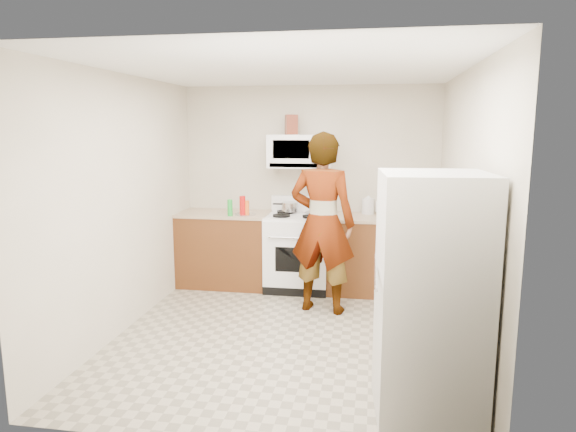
% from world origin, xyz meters
% --- Properties ---
extents(floor, '(3.60, 3.60, 0.00)m').
position_xyz_m(floor, '(0.00, 0.00, 0.00)').
color(floor, gray).
rests_on(floor, ground).
extents(back_wall, '(3.20, 0.02, 2.50)m').
position_xyz_m(back_wall, '(0.00, 1.79, 1.25)').
color(back_wall, beige).
rests_on(back_wall, floor).
extents(right_wall, '(0.02, 3.60, 2.50)m').
position_xyz_m(right_wall, '(1.59, 0.00, 1.25)').
color(right_wall, beige).
rests_on(right_wall, floor).
extents(cabinet_left, '(1.12, 0.62, 0.90)m').
position_xyz_m(cabinet_left, '(-1.04, 1.49, 0.45)').
color(cabinet_left, brown).
rests_on(cabinet_left, floor).
extents(counter_left, '(1.14, 0.64, 0.03)m').
position_xyz_m(counter_left, '(-1.04, 1.49, 0.92)').
color(counter_left, tan).
rests_on(counter_left, cabinet_left).
extents(cabinet_right, '(0.80, 0.62, 0.90)m').
position_xyz_m(cabinet_right, '(0.68, 1.49, 0.45)').
color(cabinet_right, brown).
rests_on(cabinet_right, floor).
extents(counter_right, '(0.82, 0.64, 0.03)m').
position_xyz_m(counter_right, '(0.68, 1.49, 0.92)').
color(counter_right, tan).
rests_on(counter_right, cabinet_right).
extents(gas_range, '(0.76, 0.65, 1.13)m').
position_xyz_m(gas_range, '(-0.10, 1.48, 0.49)').
color(gas_range, white).
rests_on(gas_range, floor).
extents(microwave, '(0.76, 0.38, 0.40)m').
position_xyz_m(microwave, '(-0.10, 1.61, 1.70)').
color(microwave, white).
rests_on(microwave, back_wall).
extents(person, '(0.78, 0.58, 1.95)m').
position_xyz_m(person, '(0.27, 0.75, 0.97)').
color(person, tan).
rests_on(person, floor).
extents(fridge, '(0.75, 0.75, 1.70)m').
position_xyz_m(fridge, '(1.20, -1.17, 0.85)').
color(fridge, silver).
rests_on(fridge, floor).
extents(kettle, '(0.17, 0.17, 0.19)m').
position_xyz_m(kettle, '(0.74, 1.69, 1.03)').
color(kettle, silver).
rests_on(kettle, counter_right).
extents(jug, '(0.18, 0.18, 0.24)m').
position_xyz_m(jug, '(-0.21, 1.64, 2.02)').
color(jug, maroon).
rests_on(jug, microwave).
extents(saucepan, '(0.23, 0.23, 0.11)m').
position_xyz_m(saucepan, '(-0.22, 1.60, 1.01)').
color(saucepan, '#B7B6BB').
rests_on(saucepan, gas_range).
extents(tray, '(0.28, 0.22, 0.05)m').
position_xyz_m(tray, '(0.11, 1.43, 0.96)').
color(tray, silver).
rests_on(tray, gas_range).
extents(bottle_spray, '(0.08, 0.08, 0.24)m').
position_xyz_m(bottle_spray, '(-0.75, 1.30, 1.05)').
color(bottle_spray, red).
rests_on(bottle_spray, counter_left).
extents(bottle_hot_sauce, '(0.08, 0.08, 0.18)m').
position_xyz_m(bottle_hot_sauce, '(-0.70, 1.32, 1.03)').
color(bottle_hot_sauce, '#E05C18').
rests_on(bottle_hot_sauce, counter_left).
extents(bottle_green_cap, '(0.08, 0.08, 0.20)m').
position_xyz_m(bottle_green_cap, '(-0.89, 1.25, 1.03)').
color(bottle_green_cap, green).
rests_on(bottle_green_cap, counter_left).
extents(pot_lid, '(0.33, 0.33, 0.01)m').
position_xyz_m(pot_lid, '(-0.73, 1.37, 0.94)').
color(pot_lid, silver).
rests_on(pot_lid, counter_left).
extents(broom, '(0.27, 0.19, 1.39)m').
position_xyz_m(broom, '(1.56, 0.85, 0.71)').
color(broom, white).
rests_on(broom, floor).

